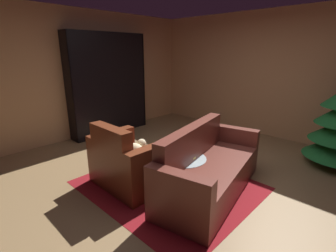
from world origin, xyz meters
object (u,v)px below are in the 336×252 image
object	(u,v)px
coffee_table	(184,161)
bottle_on_table	(181,147)
bookshelf_unit	(113,85)
couch_red	(208,170)
armchair_red	(128,164)
book_stack_on_table	(186,157)

from	to	relation	value
coffee_table	bottle_on_table	size ratio (longest dim) A/B	2.76
bookshelf_unit	coffee_table	world-z (taller)	bookshelf_unit
coffee_table	couch_red	bearing A→B (deg)	25.56
armchair_red	book_stack_on_table	world-z (taller)	armchair_red
couch_red	book_stack_on_table	distance (m)	0.35
armchair_red	coffee_table	world-z (taller)	armchair_red
coffee_table	bottle_on_table	xyz separation A→B (m)	(-0.14, 0.09, 0.13)
bookshelf_unit	couch_red	xyz separation A→B (m)	(3.07, -0.66, -0.77)
armchair_red	couch_red	size ratio (longest dim) A/B	0.50
bookshelf_unit	couch_red	size ratio (longest dim) A/B	1.08
couch_red	bottle_on_table	distance (m)	0.49
bookshelf_unit	bottle_on_table	distance (m)	2.78
coffee_table	bottle_on_table	bearing A→B (deg)	146.45
armchair_red	couch_red	distance (m)	1.09
armchair_red	couch_red	world-z (taller)	armchair_red
coffee_table	bottle_on_table	distance (m)	0.21
bottle_on_table	bookshelf_unit	bearing A→B (deg)	164.86
bookshelf_unit	coffee_table	bearing A→B (deg)	-16.19
bottle_on_table	couch_red	bearing A→B (deg)	6.75
bookshelf_unit	coffee_table	distance (m)	2.97
couch_red	coffee_table	bearing A→B (deg)	-154.44
book_stack_on_table	bottle_on_table	size ratio (longest dim) A/B	1.03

